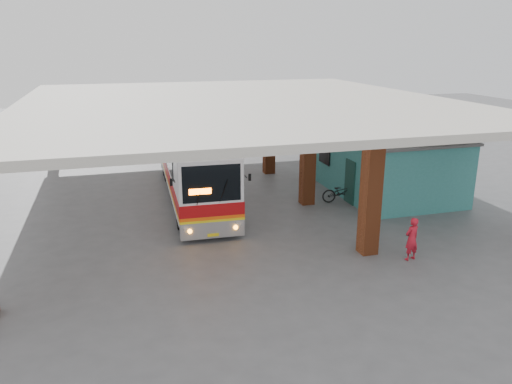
{
  "coord_description": "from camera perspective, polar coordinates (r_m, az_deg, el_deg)",
  "views": [
    {
      "loc": [
        -5.62,
        -18.13,
        7.5
      ],
      "look_at": [
        -0.39,
        0.0,
        1.74
      ],
      "focal_mm": 35.0,
      "sensor_mm": 36.0,
      "label": 1
    }
  ],
  "objects": [
    {
      "name": "brick_columns",
      "position": [
        24.76,
        0.83,
        4.56
      ],
      "size": [
        20.1,
        21.6,
        4.35
      ],
      "color": "brown",
      "rests_on": "ground"
    },
    {
      "name": "pedestrian",
      "position": [
        18.47,
        17.37,
        -5.14
      ],
      "size": [
        0.64,
        0.5,
        1.57
      ],
      "primitive_type": "imported",
      "rotation": [
        0.0,
        0.0,
        3.37
      ],
      "color": "red",
      "rests_on": "ground"
    },
    {
      "name": "shop_building",
      "position": [
        26.4,
        14.19,
        3.46
      ],
      "size": [
        5.2,
        8.2,
        3.11
      ],
      "color": "#317C77",
      "rests_on": "ground"
    },
    {
      "name": "motorcycle",
      "position": [
        24.28,
        9.8,
        0.0
      ],
      "size": [
        2.02,
        0.96,
        1.02
      ],
      "primitive_type": "imported",
      "rotation": [
        0.0,
        0.0,
        1.42
      ],
      "color": "black",
      "rests_on": "ground"
    },
    {
      "name": "coach_bus",
      "position": [
        24.41,
        -7.2,
        3.15
      ],
      "size": [
        2.97,
        11.99,
        3.46
      ],
      "rotation": [
        0.0,
        0.0,
        -0.04
      ],
      "color": "white",
      "rests_on": "ground"
    },
    {
      "name": "ground",
      "position": [
        20.4,
        1.05,
        -4.58
      ],
      "size": [
        90.0,
        90.0,
        0.0
      ],
      "primitive_type": "plane",
      "color": "#515154",
      "rests_on": "ground"
    },
    {
      "name": "red_chair",
      "position": [
        28.19,
        6.02,
        2.23
      ],
      "size": [
        0.46,
        0.46,
        0.79
      ],
      "rotation": [
        0.0,
        0.0,
        -0.12
      ],
      "color": "red",
      "rests_on": "ground"
    },
    {
      "name": "canopy_roof",
      "position": [
        25.55,
        -2.17,
        10.23
      ],
      "size": [
        21.0,
        23.0,
        0.3
      ],
      "primitive_type": "cube",
      "color": "beige",
      "rests_on": "brick_columns"
    }
  ]
}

